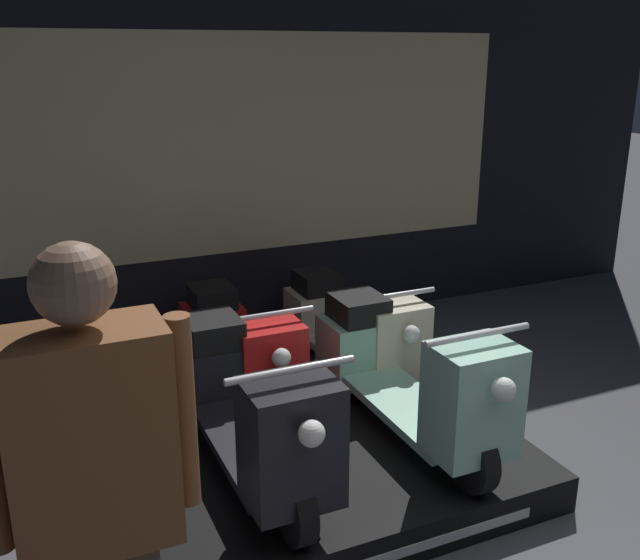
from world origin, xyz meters
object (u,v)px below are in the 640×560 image
scooter_display_right (405,374)px  scooter_backrow_1 (349,331)px  scooter_display_left (246,406)px  person_left_browsing (95,476)px  scooter_backrow_0 (237,350)px

scooter_display_right → scooter_backrow_1: size_ratio=1.00×
scooter_display_left → person_left_browsing: 1.53m
scooter_display_left → scooter_backrow_1: scooter_display_left is taller
person_left_browsing → scooter_backrow_0: bearing=63.4°
scooter_display_left → scooter_display_right: 0.93m
scooter_display_right → scooter_backrow_0: 1.32m
scooter_display_right → person_left_browsing: person_left_browsing is taller
person_left_browsing → scooter_display_right: bearing=33.4°
scooter_display_left → person_left_browsing: (-0.84, -1.16, 0.52)m
scooter_backrow_0 → scooter_backrow_1: bearing=0.0°
scooter_backrow_0 → person_left_browsing: 2.69m
scooter_display_right → scooter_backrow_0: scooter_display_right is taller
scooter_backrow_1 → scooter_display_left: bearing=-135.2°
scooter_backrow_1 → person_left_browsing: bearing=-130.8°
scooter_backrow_0 → scooter_backrow_1: same height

